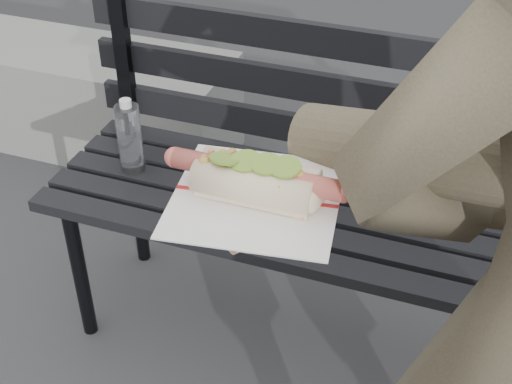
% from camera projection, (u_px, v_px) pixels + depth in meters
% --- Properties ---
extents(park_bench, '(1.50, 0.44, 0.88)m').
position_uv_depth(park_bench, '(343.00, 183.00, 1.77)').
color(park_bench, black).
rests_on(park_bench, ground).
extents(concrete_block, '(1.20, 0.40, 0.40)m').
position_uv_depth(concrete_block, '(83.00, 97.00, 2.80)').
color(concrete_block, slate).
rests_on(concrete_block, ground).
extents(held_hotdog, '(0.62, 0.30, 0.20)m').
position_uv_depth(held_hotdog, '(435.00, 174.00, 0.78)').
color(held_hotdog, '#4A4331').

